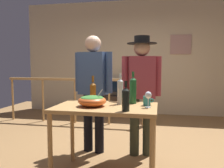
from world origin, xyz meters
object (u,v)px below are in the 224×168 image
Objects in this scene: framed_picture at (181,44)px; mug_teal at (147,101)px; wine_bottle_green at (133,90)px; flat_screen_tv at (117,87)px; serving_table at (106,114)px; wine_bottle_clear at (120,91)px; tv_console at (117,105)px; person_standing_left at (93,84)px; wine_bottle_dark at (126,99)px; stair_railing at (98,93)px; person_standing_right at (141,86)px; wine_glass at (148,96)px; salad_bowl at (92,100)px; wine_bottle_amber at (93,91)px.

framed_picture reaches higher than mug_teal.
flat_screen_tv is at bearing 103.59° from wine_bottle_green.
serving_table is 3.14× the size of wine_bottle_clear.
tv_console is 3.13m from wine_bottle_green.
person_standing_left is at bearing 143.69° from mug_teal.
tv_console is at bearing 101.38° from wine_bottle_dark.
stair_railing reaches higher than tv_console.
person_standing_left is at bearing 122.45° from wine_bottle_dark.
wine_bottle_dark is (0.69, -3.39, 0.21)m from flat_screen_tv.
person_standing_right reaches higher than wine_bottle_dark.
person_standing_left reaches higher than wine_glass.
wine_bottle_dark is at bearing 134.00° from person_standing_left.
salad_bowl is 0.89m from person_standing_right.
stair_railing is 10.23× the size of wine_bottle_dark.
wine_bottle_amber is (-0.69, 0.27, 0.00)m from wine_glass.
wine_glass is at bearing -63.05° from stair_railing.
wine_glass is at bearing -81.48° from mug_teal.
tv_console is 3.38m from wine_glass.
framed_picture is at bearing -116.31° from person_standing_right.
framed_picture is at bearing -105.41° from person_standing_left.
flat_screen_tv is 3.05m from wine_bottle_clear.
mug_teal is (0.19, 0.36, -0.07)m from wine_bottle_dark.
stair_railing is 9.57× the size of wine_bottle_amber.
serving_table reaches higher than tv_console.
framed_picture is 2.14m from tv_console.
wine_bottle_green is (0.96, -2.03, 0.32)m from stair_railing.
wine_bottle_amber reaches higher than flat_screen_tv.
person_standing_left is at bearing 138.93° from wine_glass.
wine_bottle_amber is 0.69m from mug_teal.
flat_screen_tv is at bearing 101.48° from wine_bottle_dark.
wine_glass is 0.11× the size of person_standing_right.
flat_screen_tv is (-1.50, -0.32, -1.02)m from framed_picture.
wine_glass is 0.71m from person_standing_right.
wine_glass is at bearing -74.27° from tv_console.
tv_console is at bearing 105.73° from wine_glass.
stair_railing is 6.48× the size of flat_screen_tv.
tv_console is 3.23m from serving_table.
tv_console is 5.19× the size of wine_glass.
salad_bowl reaches higher than wine_glass.
salad_bowl is at bearing -175.88° from wine_glass.
salad_bowl is at bearing -147.56° from wine_bottle_green.
tv_console is 0.55× the size of person_standing_right.
salad_bowl is at bearing 45.56° from person_standing_right.
person_standing_left is (-0.80, 0.70, 0.06)m from wine_glass.
wine_bottle_dark is at bearing -46.44° from wine_bottle_amber.
flat_screen_tv is 3.98× the size of mug_teal.
stair_railing is 2.68m from wine_bottle_dark.
flat_screen_tv is 1.58× the size of wine_bottle_dark.
stair_railing reaches higher than serving_table.
serving_table is at bearing -73.12° from stair_railing.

